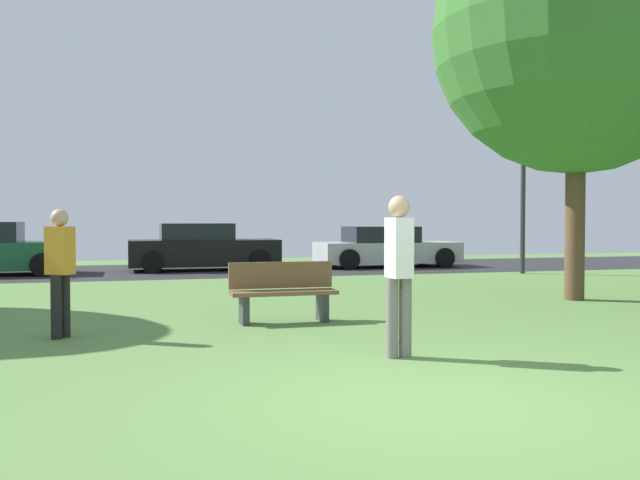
{
  "coord_description": "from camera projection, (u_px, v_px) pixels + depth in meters",
  "views": [
    {
      "loc": [
        -2.49,
        -5.3,
        1.54
      ],
      "look_at": [
        0.0,
        3.63,
        1.27
      ],
      "focal_mm": 38.85,
      "sensor_mm": 36.0,
      "label": 1
    }
  ],
  "objects": [
    {
      "name": "street_lamp_post",
      "position": [
        523.0,
        195.0,
        19.77
      ],
      "size": [
        0.14,
        0.14,
        4.5
      ],
      "primitive_type": "cylinder",
      "color": "#2D2D33",
      "rests_on": "ground_plane"
    },
    {
      "name": "park_bench",
      "position": [
        283.0,
        291.0,
        10.4
      ],
      "size": [
        1.6,
        0.45,
        0.9
      ],
      "rotation": [
        0.0,
        0.0,
        3.14
      ],
      "color": "brown",
      "rests_on": "ground_plane"
    },
    {
      "name": "road_strip",
      "position": [
        212.0,
        270.0,
        21.23
      ],
      "size": [
        44.0,
        6.4,
        0.01
      ],
      "primitive_type": "cube",
      "color": "#28282B",
      "rests_on": "ground_plane"
    },
    {
      "name": "parked_car_black",
      "position": [
        203.0,
        249.0,
        21.08
      ],
      "size": [
        4.48,
        1.94,
        1.43
      ],
      "color": "black",
      "rests_on": "ground_plane"
    },
    {
      "name": "parked_car_silver",
      "position": [
        386.0,
        248.0,
        22.56
      ],
      "size": [
        4.58,
        2.07,
        1.32
      ],
      "color": "#B7B7BC",
      "rests_on": "ground_plane"
    },
    {
      "name": "person_walking",
      "position": [
        399.0,
        267.0,
        7.7
      ],
      "size": [
        0.3,
        0.33,
        1.81
      ],
      "rotation": [
        0.0,
        0.0,
        1.6
      ],
      "color": "slate",
      "rests_on": "ground_plane"
    },
    {
      "name": "ground_plane",
      "position": [
        436.0,
        403.0,
        5.82
      ],
      "size": [
        44.0,
        44.0,
        0.0
      ],
      "primitive_type": "plane",
      "color": "#5B8442"
    },
    {
      "name": "maple_tree_far",
      "position": [
        577.0,
        30.0,
        13.15
      ],
      "size": [
        5.5,
        5.5,
        7.92
      ],
      "color": "brown",
      "rests_on": "ground_plane"
    },
    {
      "name": "person_catcher",
      "position": [
        60.0,
        267.0,
        8.96
      ],
      "size": [
        0.39,
        0.36,
        1.68
      ],
      "rotation": [
        0.0,
        0.0,
        -0.61
      ],
      "color": "black",
      "rests_on": "ground_plane"
    }
  ]
}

